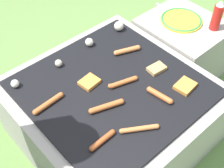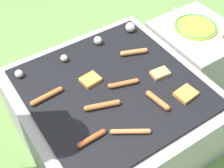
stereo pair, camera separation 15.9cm
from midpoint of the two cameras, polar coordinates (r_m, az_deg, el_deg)
ground_plane at (r=1.94m, az=2.37°, el=-9.22°), size 14.00×14.00×0.00m
grill at (r=1.77m, az=2.58°, el=-5.37°), size 0.96×0.96×0.43m
side_ledge at (r=2.19m, az=16.60°, el=4.81°), size 0.46×0.51×0.43m
sausage_back_left at (r=1.61m, az=4.98°, el=-0.05°), size 0.16×0.07×0.03m
sausage_back_right at (r=1.39m, az=-0.44°, el=-10.10°), size 0.15×0.03×0.03m
sausage_front_right at (r=1.56m, az=-9.02°, el=-2.36°), size 0.18×0.04×0.03m
sausage_mid_left at (r=1.79m, az=6.60°, el=5.71°), size 0.16×0.08×0.03m
sausage_front_left at (r=1.43m, az=6.65°, el=-8.81°), size 0.16×0.11×0.02m
sausage_front_center at (r=1.55m, az=11.28°, el=-3.13°), size 0.05×0.15×0.03m
sausage_mid_right at (r=1.51m, az=1.25°, el=-4.09°), size 0.18×0.08×0.03m
bread_slice_left at (r=1.69m, az=11.48°, el=1.81°), size 0.10×0.07×0.02m
bread_slice_center at (r=1.62m, az=16.13°, el=-1.89°), size 0.11×0.10×0.02m
bread_slice_right at (r=1.63m, az=-1.19°, el=0.64°), size 0.11×0.09×0.02m
mushroom_row at (r=1.83m, az=-0.46°, el=7.60°), size 0.77×0.07×0.06m
plate_colorful at (r=2.07m, az=17.23°, el=9.92°), size 0.27×0.27×0.02m
fork_utensil at (r=2.18m, az=15.15°, el=12.38°), size 0.06×0.19×0.01m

